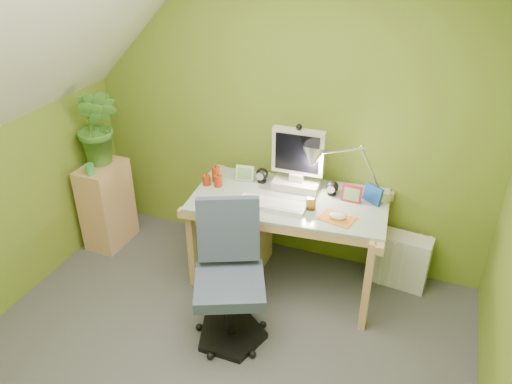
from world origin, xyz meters
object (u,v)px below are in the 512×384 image
(potted_plant, at_px, (98,127))
(side_ledge, at_px, (107,205))
(radiator, at_px, (399,260))
(monitor, at_px, (298,155))
(task_chair, at_px, (230,284))
(desk_lamp, at_px, (361,159))
(desk, at_px, (288,241))

(potted_plant, bearing_deg, side_ledge, -90.00)
(side_ledge, relative_size, radiator, 1.70)
(side_ledge, bearing_deg, potted_plant, 90.00)
(monitor, relative_size, task_chair, 0.57)
(radiator, bearing_deg, task_chair, -128.50)
(potted_plant, bearing_deg, desk_lamp, 5.01)
(desk, relative_size, desk_lamp, 2.24)
(desk, relative_size, potted_plant, 2.16)
(side_ledge, bearing_deg, task_chair, -24.89)
(side_ledge, xyz_separation_m, potted_plant, (0.00, 0.05, 0.69))
(desk_lamp, distance_m, side_ledge, 2.16)
(side_ledge, bearing_deg, desk, 1.75)
(task_chair, xyz_separation_m, radiator, (0.97, 0.99, -0.24))
(desk_lamp, bearing_deg, side_ledge, 174.57)
(monitor, xyz_separation_m, potted_plant, (-1.59, -0.18, 0.05))
(desk, relative_size, radiator, 3.21)
(desk_lamp, distance_m, potted_plant, 2.04)
(monitor, distance_m, potted_plant, 1.60)
(desk, height_order, radiator, desk)
(desk_lamp, xyz_separation_m, task_chair, (-0.61, -0.89, -0.59))
(monitor, relative_size, desk_lamp, 0.84)
(task_chair, bearing_deg, desk, 53.04)
(desk, relative_size, monitor, 2.66)
(radiator, bearing_deg, potted_plant, -167.40)
(potted_plant, xyz_separation_m, task_chair, (1.42, -0.71, -0.60))
(monitor, bearing_deg, desk_lamp, -2.12)
(potted_plant, relative_size, task_chair, 0.70)
(desk, height_order, monitor, monitor)
(task_chair, bearing_deg, desk_lamp, 31.37)
(desk, bearing_deg, desk_lamp, 16.27)
(monitor, xyz_separation_m, desk_lamp, (0.45, 0.00, 0.05))
(monitor, xyz_separation_m, side_ledge, (-1.59, -0.23, -0.63))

